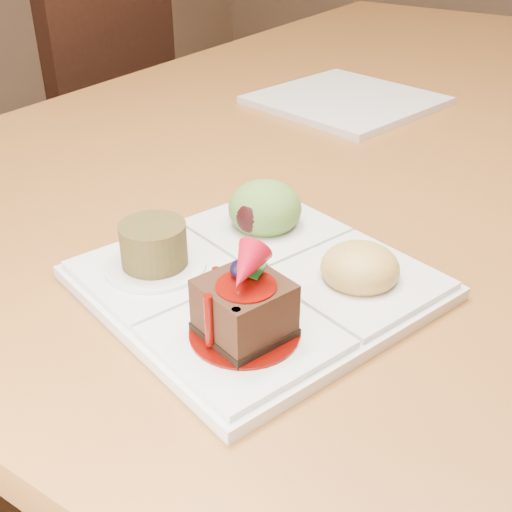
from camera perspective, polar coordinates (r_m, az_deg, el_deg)
The scene contains 5 objects.
ground at distance 1.57m, azimuth 9.12°, elevation -13.70°, with size 6.00×6.00×0.00m, color brown.
dining_table at distance 1.20m, azimuth 11.81°, elevation 10.44°, with size 1.00×1.80×0.75m.
chair_left at distance 1.64m, azimuth -9.01°, elevation 11.56°, with size 0.47×0.47×0.99m.
sampler_plate at distance 0.60m, azimuth 0.19°, elevation -0.90°, with size 0.35×0.35×0.11m.
second_plate at distance 1.13m, azimuth 7.99°, elevation 13.54°, with size 0.26×0.26×0.01m, color silver.
Camera 1 is at (0.41, -1.05, 1.08)m, focal length 45.00 mm.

